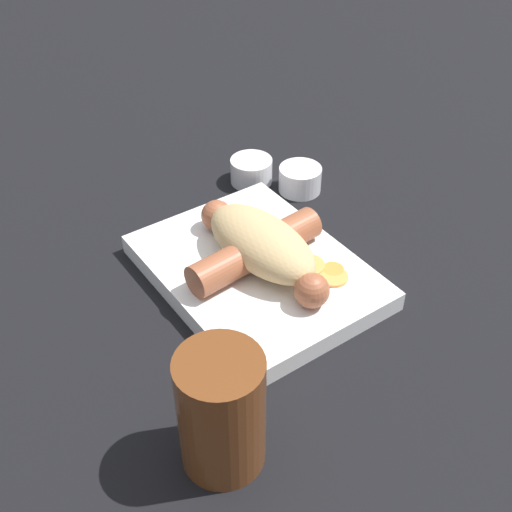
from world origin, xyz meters
The scene contains 8 objects.
ground_plane centered at (0.00, 0.00, 0.00)m, with size 3.00×3.00×0.00m, color black.
food_tray centered at (0.00, 0.00, 0.01)m, with size 0.24×0.18×0.02m.
bread_roll centered at (0.00, -0.01, 0.05)m, with size 0.15×0.08×0.05m.
sausage centered at (0.00, 0.00, 0.04)m, with size 0.19×0.15×0.03m.
pickled_veggies centered at (-0.04, -0.04, 0.02)m, with size 0.07×0.07×0.00m.
condiment_cup_near centered at (0.11, -0.14, 0.01)m, with size 0.05×0.05×0.03m.
condiment_cup_far centered at (0.16, -0.10, 0.01)m, with size 0.05×0.05×0.03m.
drink_glass centered at (-0.16, 0.14, 0.05)m, with size 0.07×0.07×0.11m.
Camera 1 is at (-0.41, 0.29, 0.44)m, focal length 45.00 mm.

